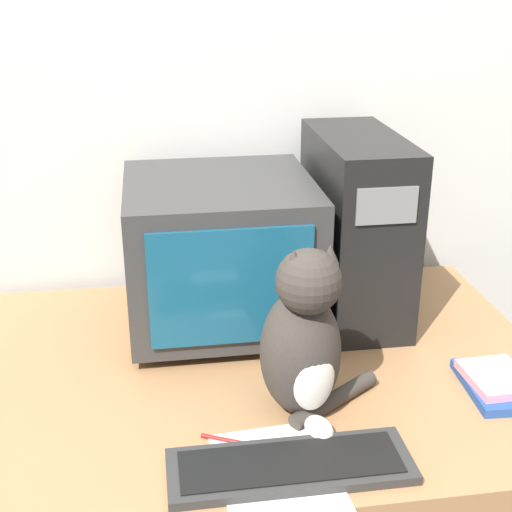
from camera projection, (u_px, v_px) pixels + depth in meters
name	position (u px, v px, depth m)	size (l,w,h in m)	color
wall_back	(216.00, 101.00, 1.94)	(7.00, 0.05, 2.50)	silver
desk	(246.00, 495.00, 1.78)	(1.41, 0.96, 0.74)	#9E7047
crt_monitor	(220.00, 251.00, 1.76)	(0.45, 0.46, 0.37)	#333333
computer_tower	(355.00, 226.00, 1.81)	(0.20, 0.45, 0.47)	black
keyboard	(290.00, 466.00, 1.29)	(0.45, 0.15, 0.02)	#2D2D2D
cat	(304.00, 342.00, 1.40)	(0.28, 0.24, 0.37)	#38332D
book_stack	(495.00, 382.00, 1.54)	(0.14, 0.21, 0.04)	#234793
pen	(235.00, 442.00, 1.37)	(0.13, 0.07, 0.01)	maroon
paper_sheet	(279.00, 478.00, 1.28)	(0.23, 0.31, 0.00)	white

